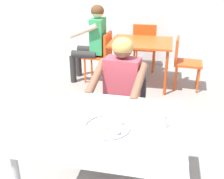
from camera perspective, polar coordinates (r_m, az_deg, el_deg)
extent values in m
cube|color=white|center=(1.94, -1.28, -7.42)|extent=(1.10, 0.93, 0.03)
cylinder|color=#B2B2B7|center=(2.60, -9.82, -8.64)|extent=(0.04, 0.04, 0.72)
cylinder|color=#B2B2B7|center=(2.45, 12.56, -11.17)|extent=(0.04, 0.04, 0.72)
cylinder|color=#B7BABF|center=(1.88, -0.97, -7.99)|extent=(0.32, 0.32, 0.01)
torus|color=#B7BABF|center=(1.87, -0.97, -7.70)|extent=(0.32, 0.32, 0.01)
cylinder|color=#B2B5BA|center=(1.80, 0.83, -8.91)|extent=(0.06, 0.06, 0.02)
cylinder|color=#C65119|center=(1.80, 0.83, -8.79)|extent=(0.05, 0.05, 0.01)
cylinder|color=#B2B5BA|center=(1.91, 1.59, -6.86)|extent=(0.06, 0.06, 0.02)
cylinder|color=#B77F23|center=(1.91, 1.59, -6.75)|extent=(0.05, 0.05, 0.01)
ellipsoid|color=#DBB77A|center=(1.89, -2.65, -7.56)|extent=(0.14, 0.12, 0.01)
ellipsoid|color=tan|center=(1.89, -2.53, -7.12)|extent=(0.10, 0.08, 0.01)
cylinder|color=silver|center=(1.88, 10.25, -6.55)|extent=(0.08, 0.08, 0.11)
cylinder|color=#593319|center=(1.86, 10.32, -5.68)|extent=(0.07, 0.07, 0.02)
cube|color=#3F3F44|center=(2.86, 2.23, -3.69)|extent=(0.47, 0.43, 0.04)
cube|color=#3F3F44|center=(2.93, 3.24, 1.43)|extent=(0.41, 0.08, 0.37)
cylinder|color=#3F3F44|center=(2.81, 4.80, -9.57)|extent=(0.03, 0.03, 0.40)
cylinder|color=#3F3F44|center=(2.89, -2.09, -8.42)|extent=(0.03, 0.03, 0.40)
cylinder|color=#3F3F44|center=(3.07, 6.15, -6.49)|extent=(0.03, 0.03, 0.40)
cylinder|color=#3F3F44|center=(3.14, -0.18, -5.54)|extent=(0.03, 0.03, 0.40)
cylinder|color=#2B2B2B|center=(2.57, 2.79, -12.64)|extent=(0.10, 0.10, 0.44)
cylinder|color=#2B2B2B|center=(2.59, 4.06, -5.47)|extent=(0.16, 0.41, 0.12)
cylinder|color=#2B2B2B|center=(2.64, -3.63, -11.45)|extent=(0.10, 0.10, 0.44)
cylinder|color=#2B2B2B|center=(2.66, -2.23, -4.52)|extent=(0.16, 0.41, 0.12)
cube|color=#B23F4C|center=(2.69, 2.14, 1.55)|extent=(0.36, 0.23, 0.49)
cylinder|color=brown|center=(2.45, 5.66, 1.58)|extent=(0.12, 0.46, 0.25)
cylinder|color=brown|center=(2.55, -3.36, 2.65)|extent=(0.12, 0.46, 0.25)
sphere|color=brown|center=(2.58, 2.26, 8.65)|extent=(0.19, 0.19, 0.19)
ellipsoid|color=tan|center=(2.57, 2.26, 8.95)|extent=(0.21, 0.20, 0.18)
cube|color=#E04C19|center=(4.33, 6.18, 9.85)|extent=(0.95, 0.83, 0.03)
cylinder|color=#B33D14|center=(4.16, -0.31, 4.24)|extent=(0.04, 0.04, 0.69)
cylinder|color=#B33D14|center=(4.08, 11.23, 3.33)|extent=(0.04, 0.04, 0.69)
cylinder|color=#B33D14|center=(4.83, 1.51, 7.02)|extent=(0.04, 0.04, 0.69)
cylinder|color=#B33D14|center=(4.75, 11.50, 6.27)|extent=(0.04, 0.04, 0.69)
cube|color=#E24D18|center=(4.55, -3.14, 7.16)|extent=(0.42, 0.44, 0.04)
cube|color=#E24D18|center=(4.45, -0.88, 9.45)|extent=(0.05, 0.40, 0.36)
cylinder|color=#E24D18|center=(4.52, -5.67, 3.92)|extent=(0.03, 0.03, 0.42)
cylinder|color=#E24D18|center=(4.82, -4.29, 5.27)|extent=(0.03, 0.03, 0.42)
cylinder|color=#E24D18|center=(4.42, -1.75, 3.58)|extent=(0.03, 0.03, 0.42)
cylinder|color=#E24D18|center=(4.73, -0.59, 4.97)|extent=(0.03, 0.03, 0.42)
cube|color=#D44919|center=(4.38, 15.71, 5.32)|extent=(0.44, 0.41, 0.04)
cube|color=#D44919|center=(4.32, 13.43, 8.11)|extent=(0.06, 0.36, 0.36)
cylinder|color=#D44919|center=(4.60, 17.54, 3.10)|extent=(0.03, 0.03, 0.40)
cylinder|color=#D44919|center=(4.32, 17.57, 1.74)|extent=(0.03, 0.03, 0.40)
cylinder|color=#D44919|center=(4.59, 13.36, 3.56)|extent=(0.03, 0.03, 0.40)
cylinder|color=#D44919|center=(4.31, 13.13, 2.23)|extent=(0.03, 0.03, 0.40)
cube|color=#CA4B17|center=(5.09, 6.91, 8.73)|extent=(0.43, 0.41, 0.04)
cube|color=#CA4B17|center=(4.85, 6.81, 10.83)|extent=(0.40, 0.04, 0.43)
cylinder|color=#CA4B17|center=(5.33, 5.13, 7.01)|extent=(0.03, 0.03, 0.41)
cylinder|color=#CA4B17|center=(5.30, 8.84, 6.72)|extent=(0.03, 0.03, 0.41)
cylinder|color=#CA4B17|center=(5.02, 4.63, 5.94)|extent=(0.03, 0.03, 0.41)
cylinder|color=#CA4B17|center=(4.98, 8.56, 5.63)|extent=(0.03, 0.03, 0.41)
cylinder|color=#2A2A2A|center=(4.57, -8.16, 4.23)|extent=(0.10, 0.10, 0.45)
cylinder|color=#2A2A2A|center=(4.43, -5.90, 7.31)|extent=(0.40, 0.12, 0.12)
cylinder|color=#2A2A2A|center=(4.84, -7.00, 5.42)|extent=(0.10, 0.10, 0.45)
cylinder|color=#2A2A2A|center=(4.70, -4.82, 8.35)|extent=(0.40, 0.12, 0.12)
cube|color=#339959|center=(4.44, -2.96, 11.14)|extent=(0.20, 0.34, 0.55)
cylinder|color=beige|center=(4.28, -6.08, 12.05)|extent=(0.45, 0.08, 0.25)
cylinder|color=beige|center=(4.66, -4.55, 13.09)|extent=(0.45, 0.08, 0.25)
sphere|color=beige|center=(4.37, -3.07, 15.94)|extent=(0.19, 0.19, 0.19)
ellipsoid|color=brown|center=(4.37, -3.07, 16.13)|extent=(0.21, 0.20, 0.18)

